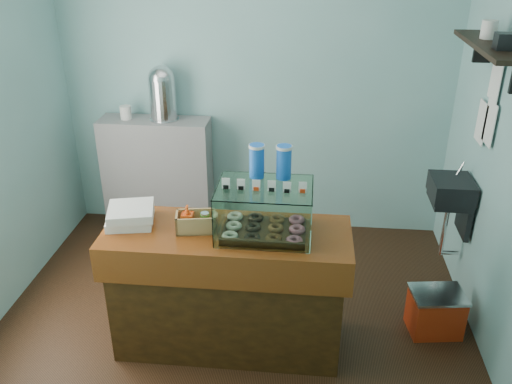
# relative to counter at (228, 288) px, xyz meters

# --- Properties ---
(ground) EXTENTS (3.50, 3.50, 0.00)m
(ground) POSITION_rel_counter_xyz_m (0.00, 0.25, -0.46)
(ground) COLOR black
(ground) RESTS_ON ground
(room_shell) EXTENTS (3.54, 3.04, 2.82)m
(room_shell) POSITION_rel_counter_xyz_m (0.03, 0.26, 1.25)
(room_shell) COLOR #78AFAF
(room_shell) RESTS_ON ground
(counter) EXTENTS (1.60, 0.60, 0.90)m
(counter) POSITION_rel_counter_xyz_m (0.00, 0.00, 0.00)
(counter) COLOR #48280D
(counter) RESTS_ON ground
(back_shelf) EXTENTS (1.00, 0.32, 1.10)m
(back_shelf) POSITION_rel_counter_xyz_m (-0.90, 1.57, 0.09)
(back_shelf) COLOR gray
(back_shelf) RESTS_ON ground
(display_case) EXTENTS (0.60, 0.44, 0.55)m
(display_case) POSITION_rel_counter_xyz_m (0.25, 0.04, 0.62)
(display_case) COLOR #331C0F
(display_case) RESTS_ON counter
(condiment_crate) EXTENTS (0.27, 0.19, 0.18)m
(condiment_crate) POSITION_rel_counter_xyz_m (-0.21, 0.00, 0.51)
(condiment_crate) COLOR tan
(condiment_crate) RESTS_ON counter
(pastry_boxes) EXTENTS (0.36, 0.35, 0.12)m
(pastry_boxes) POSITION_rel_counter_xyz_m (-0.64, 0.05, 0.50)
(pastry_boxes) COLOR white
(pastry_boxes) RESTS_ON counter
(coffee_urn) EXTENTS (0.26, 0.26, 0.49)m
(coffee_urn) POSITION_rel_counter_xyz_m (-0.80, 1.59, 0.90)
(coffee_urn) COLOR silver
(coffee_urn) RESTS_ON back_shelf
(red_cooler) EXTENTS (0.41, 0.33, 0.33)m
(red_cooler) POSITION_rel_counter_xyz_m (1.46, 0.26, -0.29)
(red_cooler) COLOR red
(red_cooler) RESTS_ON ground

